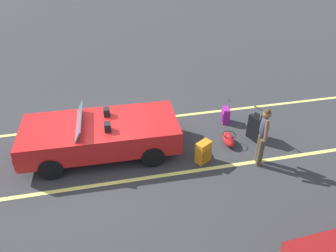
% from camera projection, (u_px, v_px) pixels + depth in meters
% --- Properties ---
extents(ground_plane, '(80.00, 80.00, 0.00)m').
position_uv_depth(ground_plane, '(104.00, 152.00, 8.89)').
color(ground_plane, '#333335').
extents(lot_line_near, '(18.00, 0.12, 0.01)m').
position_uv_depth(lot_line_near, '(102.00, 125.00, 10.02)').
color(lot_line_near, '#EAE066').
rests_on(lot_line_near, ground_plane).
extents(lot_line_mid, '(18.00, 0.12, 0.01)m').
position_uv_depth(lot_line_mid, '(106.00, 184.00, 7.83)').
color(lot_line_mid, '#EAE066').
rests_on(lot_line_mid, ground_plane).
extents(convertible_car, '(4.18, 1.91, 1.24)m').
position_uv_depth(convertible_car, '(93.00, 135.00, 8.53)').
color(convertible_car, red).
rests_on(convertible_car, ground_plane).
extents(suitcase_large_black, '(0.43, 0.55, 1.07)m').
position_uv_depth(suitcase_large_black, '(257.00, 128.00, 9.21)').
color(suitcase_large_black, black).
rests_on(suitcase_large_black, ground_plane).
extents(suitcase_medium_bright, '(0.47, 0.42, 0.62)m').
position_uv_depth(suitcase_medium_bright, '(203.00, 152.00, 8.38)').
color(suitcase_medium_bright, orange).
rests_on(suitcase_medium_bright, ground_plane).
extents(suitcase_small_carryon, '(0.27, 0.37, 0.80)m').
position_uv_depth(suitcase_small_carryon, '(226.00, 115.00, 10.01)').
color(suitcase_small_carryon, '#991E8C').
rests_on(suitcase_small_carryon, ground_plane).
extents(duffel_bag, '(0.40, 0.66, 0.34)m').
position_uv_depth(duffel_bag, '(229.00, 139.00, 9.10)').
color(duffel_bag, red).
rests_on(duffel_bag, ground_plane).
extents(traveler_person, '(0.30, 0.60, 1.65)m').
position_uv_depth(traveler_person, '(263.00, 134.00, 7.99)').
color(traveler_person, '#4C3F2D').
rests_on(traveler_person, ground_plane).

